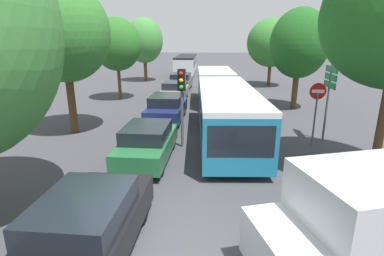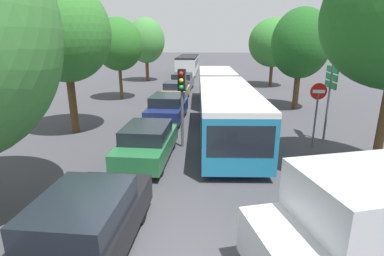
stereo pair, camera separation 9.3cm
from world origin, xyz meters
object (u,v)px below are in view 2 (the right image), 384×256
Objects in this scene: city_bus_rear at (188,63)px; queued_car_black at (85,227)px; tree_right_far at (273,43)px; queued_car_green at (147,142)px; articulated_bus at (221,97)px; queued_car_navy at (168,108)px; queued_car_graphite at (182,81)px; tree_left_distant at (146,41)px; queued_car_tan at (176,91)px; no_entry_sign at (317,105)px; tree_left_mid at (65,32)px; tree_left_far at (120,46)px; direction_sign_post at (330,86)px; traffic_light at (182,91)px; tree_right_mid at (301,45)px.

city_bus_rear is 2.46× the size of queued_car_black.
queued_car_green is at bearing -114.05° from tree_right_far.
city_bus_rear is (-3.34, 24.44, -0.03)m from articulated_bus.
queued_car_navy is 16.60m from tree_right_far.
queued_car_green is 17.11m from queued_car_graphite.
city_bus_rear is 36.10m from queued_car_black.
tree_right_far is (13.07, -3.20, -0.17)m from tree_left_distant.
queued_car_tan is 1.51× the size of no_entry_sign.
tree_left_mid reaches higher than queued_car_black.
tree_left_mid is (-4.46, -13.59, 4.12)m from queued_car_graphite.
queued_car_green is 13.45m from tree_left_far.
direction_sign_post is 12.46m from tree_left_mid.
tree_left_mid is at bearing 171.89° from city_bus_rear.
queued_car_black is at bearing -77.25° from tree_left_far.
traffic_light reaches higher than city_bus_rear.
queued_car_black is 17.57m from tree_right_mid.
direction_sign_post is at bearing 52.49° from articulated_bus.
direction_sign_post is at bearing 107.90° from traffic_light.
queued_car_green is at bearing -70.65° from tree_left_far.
traffic_light is at bearing -62.62° from tree_left_far.
traffic_light reaches higher than queued_car_green.
tree_left_mid is 1.07× the size of tree_left_distant.
queued_car_navy is at bearing -120.19° from no_entry_sign.
articulated_bus is at bearing 19.07° from tree_left_mid.
tree_left_distant is (0.08, 19.28, -0.50)m from tree_left_mid.
no_entry_sign reaches higher than city_bus_rear.
no_entry_sign is (6.99, 1.84, 1.14)m from queued_car_green.
queued_car_green is at bearing -79.26° from tree_left_distant.
city_bus_rear reaches higher than queued_car_navy.
city_bus_rear is 29.62m from no_entry_sign.
tree_right_mid is (8.30, -7.72, 3.41)m from queued_car_graphite.
no_entry_sign is (7.18, -28.74, 0.51)m from city_bus_rear.
articulated_bus is 2.50× the size of tree_right_mid.
queued_car_tan is 0.65× the size of tree_right_mid.
queued_car_graphite is at bearing -178.24° from city_bus_rear.
tree_right_far is at bearing -45.81° from queued_car_tan.
queued_car_graphite is at bearing 137.08° from tree_right_mid.
queued_car_black is (-3.44, -11.66, -0.62)m from articulated_bus.
articulated_bus is 2.66× the size of tree_left_far.
tree_left_mid reaches higher than direction_sign_post.
tree_left_far is (-12.13, 9.55, 1.51)m from direction_sign_post.
queued_car_black is 7.44m from traffic_light.
tree_right_far is at bearing -13.77° from tree_left_distant.
queued_car_navy is 6.08m from queued_car_tan.
direction_sign_post is (7.76, -3.13, 1.79)m from queued_car_navy.
queued_car_black is at bearing -109.77° from tree_right_far.
direction_sign_post reaches higher than queued_car_black.
direction_sign_post is at bearing -93.15° from tree_right_far.
city_bus_rear is 2.59× the size of queued_car_tan.
tree_left_distant reaches higher than city_bus_rear.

